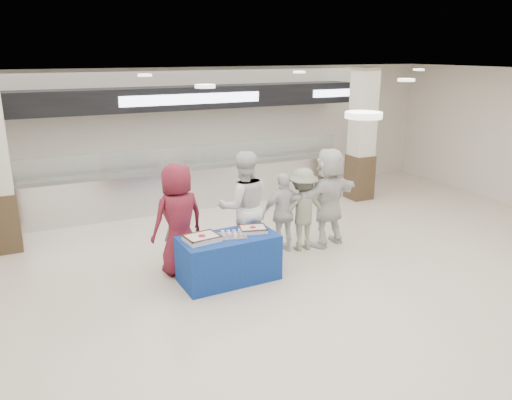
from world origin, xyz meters
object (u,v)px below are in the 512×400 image
cupcake_tray (232,234)px  soldier_b (302,209)px  sheet_cake_right (253,229)px  chef_short (284,213)px  civilian_maroon (178,219)px  civilian_white (328,197)px  sheet_cake_left (202,238)px  display_table (229,258)px  soldier_a (178,222)px  chef_tall (244,206)px

cupcake_tray → soldier_b: size_ratio=0.34×
soldier_b → cupcake_tray: bearing=25.6°
sheet_cake_right → chef_short: chef_short is taller
sheet_cake_right → chef_short: size_ratio=0.34×
civilian_maroon → civilian_white: size_ratio=0.99×
soldier_b → chef_short: bearing=-3.9°
sheet_cake_left → cupcake_tray: 0.49m
civilian_maroon → soldier_b: (2.35, 0.01, -0.16)m
chef_short → soldier_b: 0.37m
display_table → soldier_a: 1.12m
cupcake_tray → soldier_b: 1.81m
chef_tall → chef_short: (0.80, 0.01, -0.24)m
display_table → soldier_a: (-0.56, 0.88, 0.42)m
display_table → chef_tall: size_ratio=0.79×
display_table → cupcake_tray: cupcake_tray is taller
sheet_cake_left → sheet_cake_right: bearing=2.8°
display_table → chef_short: bearing=24.6°
sheet_cake_left → cupcake_tray: size_ratio=1.04×
chef_short → civilian_white: (0.92, -0.06, 0.20)m
cupcake_tray → civilian_maroon: 0.96m
sheet_cake_right → soldier_b: bearing=25.3°
chef_short → civilian_white: size_ratio=0.79×
sheet_cake_left → soldier_b: 2.27m
display_table → chef_tall: (0.57, 0.68, 0.60)m
sheet_cake_right → chef_short: bearing=35.4°
sheet_cake_left → soldier_a: size_ratio=0.35×
sheet_cake_left → soldier_b: size_ratio=0.36×
civilian_maroon → chef_short: civilian_maroon is taller
sheet_cake_left → cupcake_tray: sheet_cake_left is taller
soldier_b → civilian_white: (0.56, -0.01, 0.16)m
cupcake_tray → soldier_a: soldier_a is taller
sheet_cake_right → civilian_maroon: civilian_maroon is taller
civilian_maroon → chef_tall: chef_tall is taller
display_table → cupcake_tray: (0.05, -0.03, 0.41)m
civilian_white → sheet_cake_left: bearing=-0.1°
chef_short → soldier_b: (0.36, -0.05, 0.03)m
soldier_b → civilian_white: size_ratio=0.82×
display_table → chef_tall: 1.07m
soldier_a → soldier_b: size_ratio=1.03×
cupcake_tray → soldier_b: (1.68, 0.68, -0.01)m
chef_short → soldier_b: size_ratio=0.96×
civilian_maroon → soldier_b: size_ratio=1.20×
display_table → soldier_b: bearing=18.2°
chef_short → soldier_a: bearing=-3.1°
display_table → sheet_cake_right: 0.62m
cupcake_tray → civilian_white: civilian_white is taller
chef_tall → cupcake_tray: bearing=62.5°
civilian_maroon → civilian_white: civilian_white is taller
soldier_a → display_table: bearing=108.0°
chef_short → civilian_maroon: bearing=4.0°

